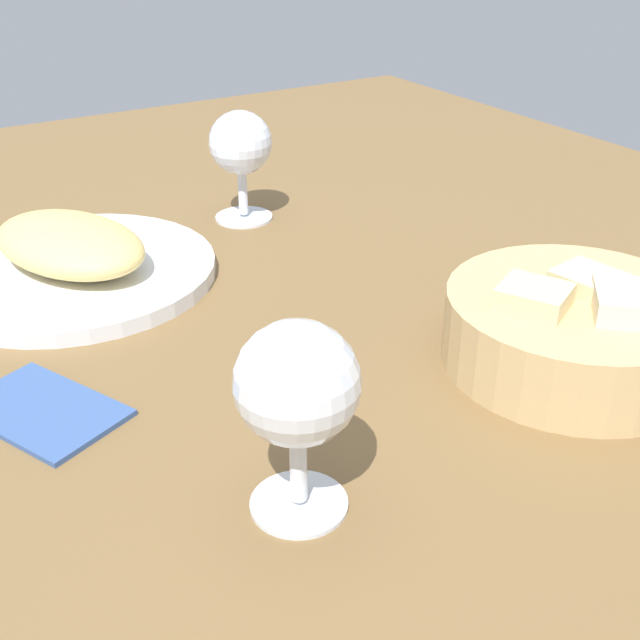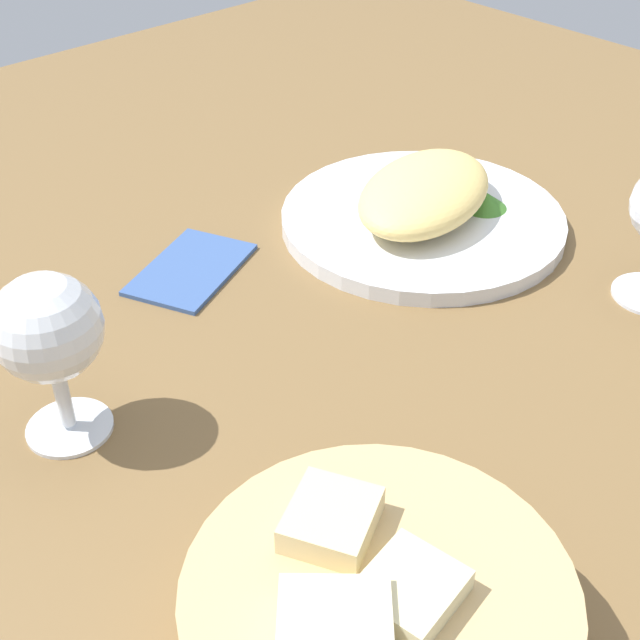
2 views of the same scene
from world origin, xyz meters
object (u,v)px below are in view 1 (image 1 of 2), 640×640
(plate, at_px, (74,272))
(wine_glass_near, at_px, (297,391))
(bread_basket, at_px, (576,328))
(folded_napkin, at_px, (42,408))
(wine_glass_far, at_px, (241,149))

(plate, height_order, wine_glass_near, wine_glass_near)
(plate, height_order, bread_basket, bread_basket)
(bread_basket, bearing_deg, folded_napkin, -111.93)
(plate, xyz_separation_m, bread_basket, (0.34, 0.27, 0.02))
(plate, height_order, wine_glass_far, wine_glass_far)
(wine_glass_near, height_order, wine_glass_far, wine_glass_near)
(wine_glass_far, xyz_separation_m, folded_napkin, (0.25, -0.28, -0.07))
(plate, bearing_deg, bread_basket, 38.69)
(bread_basket, distance_m, wine_glass_far, 0.40)
(wine_glass_near, xyz_separation_m, wine_glass_far, (-0.42, 0.18, -0.00))
(wine_glass_near, relative_size, wine_glass_far, 1.03)
(wine_glass_near, xyz_separation_m, folded_napkin, (-0.17, -0.10, -0.08))
(bread_basket, bearing_deg, plate, -141.31)
(wine_glass_far, height_order, folded_napkin, wine_glass_far)
(folded_napkin, bearing_deg, wine_glass_near, 6.51)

